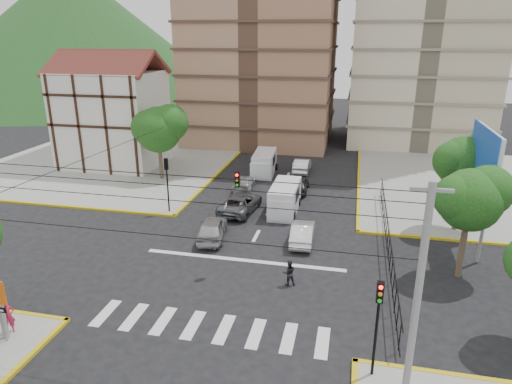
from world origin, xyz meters
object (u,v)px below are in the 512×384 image
(traffic_light_se, at_px, (378,314))
(van_right_lane, at_px, (284,200))
(car_silver_front_left, at_px, (212,228))
(pedestrian_crosswalk, at_px, (289,273))
(van_left_lane, at_px, (264,164))
(traffic_light_nw, at_px, (167,176))
(pedestrian_sw_corner, at_px, (8,317))
(car_white_front_right, at_px, (302,233))

(traffic_light_se, xyz_separation_m, van_right_lane, (-6.55, 17.62, -1.99))
(car_silver_front_left, relative_size, pedestrian_crosswalk, 2.94)
(van_right_lane, distance_m, van_left_lane, 10.63)
(traffic_light_nw, height_order, van_right_lane, traffic_light_nw)
(traffic_light_se, bearing_deg, van_right_lane, 110.40)
(pedestrian_sw_corner, bearing_deg, pedestrian_crosswalk, -19.21)
(van_right_lane, bearing_deg, pedestrian_sw_corner, -119.39)
(van_right_lane, bearing_deg, pedestrian_crosswalk, -79.61)
(van_right_lane, relative_size, pedestrian_crosswalk, 3.34)
(car_white_front_right, bearing_deg, pedestrian_crosswalk, 86.83)
(pedestrian_crosswalk, bearing_deg, pedestrian_sw_corner, 13.39)
(car_silver_front_left, xyz_separation_m, pedestrian_crosswalk, (6.21, -5.09, -0.00))
(van_left_lane, distance_m, pedestrian_sw_corner, 29.16)
(traffic_light_nw, bearing_deg, pedestrian_sw_corner, -94.57)
(traffic_light_se, relative_size, car_silver_front_left, 0.98)
(car_silver_front_left, xyz_separation_m, car_white_front_right, (6.28, 0.78, -0.07))
(traffic_light_nw, xyz_separation_m, van_left_lane, (5.35, 11.99, -2.00))
(traffic_light_se, relative_size, car_white_front_right, 1.04)
(van_right_lane, bearing_deg, traffic_light_se, -69.65)
(traffic_light_se, distance_m, van_left_lane, 29.50)
(traffic_light_se, xyz_separation_m, pedestrian_crosswalk, (-4.53, 6.64, -2.35))
(van_right_lane, height_order, pedestrian_sw_corner, van_right_lane)
(traffic_light_nw, bearing_deg, pedestrian_crosswalk, -38.98)
(traffic_light_nw, relative_size, car_silver_front_left, 0.98)
(van_left_lane, bearing_deg, pedestrian_sw_corner, -107.29)
(car_white_front_right, relative_size, pedestrian_crosswalk, 2.77)
(traffic_light_se, bearing_deg, pedestrian_sw_corner, -177.27)
(van_right_lane, distance_m, car_white_front_right, 5.54)
(van_left_lane, distance_m, car_silver_front_left, 15.87)
(traffic_light_se, height_order, van_right_lane, traffic_light_se)
(traffic_light_nw, bearing_deg, car_white_front_right, -15.51)
(traffic_light_se, height_order, car_silver_front_left, traffic_light_se)
(traffic_light_se, distance_m, pedestrian_crosswalk, 8.37)
(traffic_light_nw, relative_size, pedestrian_sw_corner, 2.56)
(pedestrian_sw_corner, bearing_deg, traffic_light_nw, 35.20)
(car_white_front_right, bearing_deg, traffic_light_se, 107.13)
(traffic_light_nw, xyz_separation_m, car_silver_front_left, (4.86, -3.87, -2.34))
(pedestrian_crosswalk, bearing_deg, traffic_light_nw, -56.62)
(van_left_lane, height_order, car_silver_front_left, van_left_lane)
(traffic_light_se, relative_size, van_right_lane, 0.86)
(car_white_front_right, xyz_separation_m, pedestrian_crosswalk, (-0.07, -5.87, 0.07))
(traffic_light_se, distance_m, traffic_light_nw, 22.06)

